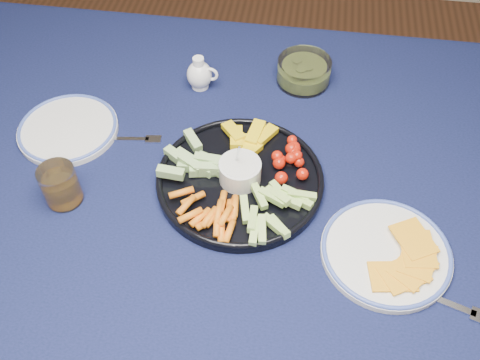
# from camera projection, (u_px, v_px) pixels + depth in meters

# --- Properties ---
(dining_table) EXTENTS (1.67, 1.07, 0.75)m
(dining_table) POSITION_uv_depth(u_px,v_px,m) (200.00, 203.00, 1.12)
(dining_table) COLOR #472917
(dining_table) RESTS_ON ground
(crudite_platter) EXTENTS (0.33, 0.33, 0.10)m
(crudite_platter) POSITION_uv_depth(u_px,v_px,m) (239.00, 177.00, 1.03)
(crudite_platter) COLOR black
(crudite_platter) RESTS_ON dining_table
(creamer_pitcher) EXTENTS (0.07, 0.06, 0.08)m
(creamer_pitcher) POSITION_uv_depth(u_px,v_px,m) (200.00, 75.00, 1.20)
(creamer_pitcher) COLOR white
(creamer_pitcher) RESTS_ON dining_table
(pickle_bowl) EXTENTS (0.12, 0.12, 0.06)m
(pickle_bowl) POSITION_uv_depth(u_px,v_px,m) (304.00, 72.00, 1.22)
(pickle_bowl) COLOR white
(pickle_bowl) RESTS_ON dining_table
(cheese_plate) EXTENTS (0.23, 0.23, 0.03)m
(cheese_plate) POSITION_uv_depth(u_px,v_px,m) (386.00, 251.00, 0.93)
(cheese_plate) COLOR silver
(cheese_plate) RESTS_ON dining_table
(juice_tumbler) EXTENTS (0.07, 0.07, 0.08)m
(juice_tumbler) POSITION_uv_depth(u_px,v_px,m) (61.00, 187.00, 0.99)
(juice_tumbler) COLOR white
(juice_tumbler) RESTS_ON dining_table
(fork_left) EXTENTS (0.16, 0.04, 0.00)m
(fork_left) POSITION_uv_depth(u_px,v_px,m) (130.00, 139.00, 1.12)
(fork_left) COLOR silver
(fork_left) RESTS_ON dining_table
(fork_right) EXTENTS (0.19, 0.07, 0.00)m
(fork_right) POSITION_uv_depth(u_px,v_px,m) (447.00, 303.00, 0.88)
(fork_right) COLOR silver
(fork_right) RESTS_ON dining_table
(side_plate_extra) EXTENTS (0.21, 0.21, 0.02)m
(side_plate_extra) POSITION_uv_depth(u_px,v_px,m) (68.00, 129.00, 1.13)
(side_plate_extra) COLOR silver
(side_plate_extra) RESTS_ON dining_table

